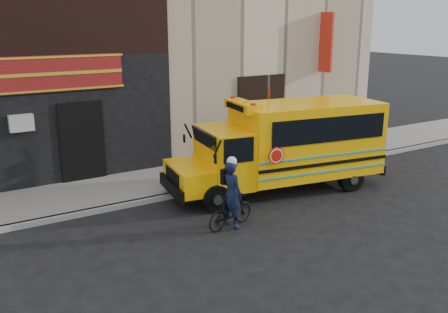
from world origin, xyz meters
TOP-DOWN VIEW (x-y plane):
  - ground at (0.00, 0.00)m, footprint 120.00×120.00m
  - curb at (0.00, 2.60)m, footprint 40.00×0.20m
  - sidewalk at (0.00, 4.10)m, footprint 40.00×3.00m
  - school_bus at (2.13, 1.42)m, footprint 7.14×3.16m
  - sign_pole at (2.49, 2.98)m, footprint 0.14×0.29m
  - bicycle at (-1.04, -0.22)m, footprint 1.58×0.74m
  - cyclist at (-1.04, -0.26)m, footprint 0.57×0.73m

SIDE VIEW (x-z plane):
  - ground at x=0.00m, z-range 0.00..0.00m
  - curb at x=0.00m, z-range 0.00..0.15m
  - sidewalk at x=0.00m, z-range 0.00..0.15m
  - bicycle at x=-1.04m, z-range 0.00..0.92m
  - cyclist at x=-1.04m, z-range 0.00..1.76m
  - school_bus at x=2.13m, z-range 0.05..2.97m
  - sign_pole at x=2.49m, z-range 0.16..3.64m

